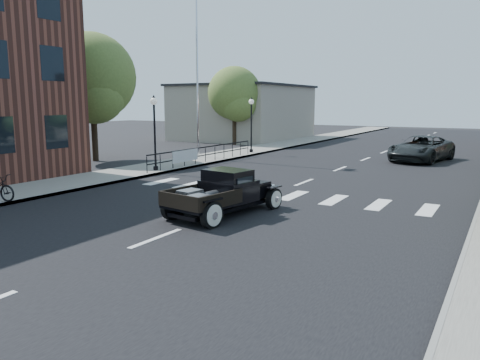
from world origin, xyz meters
The scene contains 14 objects.
ground centered at (0.00, 0.00, 0.00)m, with size 120.00×120.00×0.00m, color black.
road centered at (0.00, 15.00, 0.01)m, with size 14.00×80.00×0.02m, color black.
road_markings centered at (0.00, 10.00, 0.00)m, with size 12.00×60.00×0.06m, color silver, non-canonical shape.
sidewalk_left centered at (-8.50, 15.00, 0.07)m, with size 3.00×80.00×0.15m, color gray.
low_building_left centered at (-15.00, 28.00, 2.50)m, with size 10.00×12.00×5.00m, color gray.
railing centered at (-7.30, 10.00, 0.65)m, with size 0.08×10.00×1.00m, color black, non-canonical shape.
banner centered at (-7.22, 8.00, 0.45)m, with size 0.04×2.20×0.60m, color silver, non-canonical shape.
lamp_post_b centered at (-7.60, 6.00, 2.01)m, with size 0.36×0.36×3.73m, color black, non-canonical shape.
lamp_post_c centered at (-7.60, 16.00, 2.01)m, with size 0.36×0.36×3.73m, color black, non-canonical shape.
flagpole centered at (-9.20, 12.00, 5.73)m, with size 0.12×0.12×11.17m, color silver.
big_tree_near centered at (-14.00, 8.00, 3.80)m, with size 5.18×5.18×7.60m, color #4F652B, non-canonical shape.
big_tree_far centered at (-12.50, 22.00, 3.26)m, with size 4.44×4.44×6.52m, color #4F652B, non-canonical shape.
hotrod_pickup centered at (0.11, 0.14, 0.73)m, with size 1.97×4.21×1.46m, color black, non-canonical shape.
second_car centered at (3.15, 17.75, 0.76)m, with size 2.53×5.48×1.52m, color black.
Camera 1 is at (7.76, -12.04, 3.49)m, focal length 35.00 mm.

